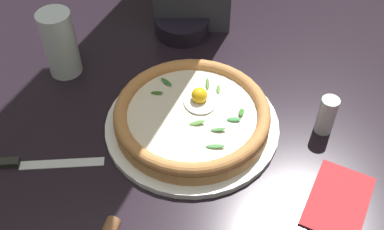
{
  "coord_description": "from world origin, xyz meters",
  "views": [
    {
      "loc": [
        0.55,
        -0.15,
        0.64
      ],
      "look_at": [
        -0.01,
        -0.02,
        0.03
      ],
      "focal_mm": 43.55,
      "sensor_mm": 36.0,
      "label": 1
    }
  ],
  "objects_px": {
    "drinking_glass": "(61,48)",
    "folded_napkin": "(339,200)",
    "pepper_shaker": "(327,115)",
    "side_bowl": "(182,25)",
    "table_knife": "(19,165)",
    "pizza": "(192,115)"
  },
  "relations": [
    {
      "from": "pepper_shaker",
      "to": "table_knife",
      "type": "bearing_deg",
      "value": -94.2
    },
    {
      "from": "pizza",
      "to": "drinking_glass",
      "type": "relative_size",
      "value": 2.02
    },
    {
      "from": "side_bowl",
      "to": "drinking_glass",
      "type": "distance_m",
      "value": 0.27
    },
    {
      "from": "folded_napkin",
      "to": "pepper_shaker",
      "type": "bearing_deg",
      "value": 165.43
    },
    {
      "from": "drinking_glass",
      "to": "pepper_shaker",
      "type": "distance_m",
      "value": 0.53
    },
    {
      "from": "pepper_shaker",
      "to": "folded_napkin",
      "type": "bearing_deg",
      "value": -14.57
    },
    {
      "from": "pizza",
      "to": "folded_napkin",
      "type": "bearing_deg",
      "value": 42.41
    },
    {
      "from": "pepper_shaker",
      "to": "side_bowl",
      "type": "bearing_deg",
      "value": -151.72
    },
    {
      "from": "pepper_shaker",
      "to": "drinking_glass",
      "type": "bearing_deg",
      "value": -121.4
    },
    {
      "from": "table_knife",
      "to": "drinking_glass",
      "type": "bearing_deg",
      "value": 158.97
    },
    {
      "from": "side_bowl",
      "to": "drinking_glass",
      "type": "xyz_separation_m",
      "value": [
        0.07,
        -0.26,
        0.04
      ]
    },
    {
      "from": "drinking_glass",
      "to": "pepper_shaker",
      "type": "bearing_deg",
      "value": 58.6
    },
    {
      "from": "drinking_glass",
      "to": "folded_napkin",
      "type": "xyz_separation_m",
      "value": [
        0.42,
        0.41,
        -0.05
      ]
    },
    {
      "from": "table_knife",
      "to": "drinking_glass",
      "type": "xyz_separation_m",
      "value": [
        -0.23,
        0.09,
        0.06
      ]
    },
    {
      "from": "drinking_glass",
      "to": "pepper_shaker",
      "type": "relative_size",
      "value": 1.82
    },
    {
      "from": "side_bowl",
      "to": "pepper_shaker",
      "type": "xyz_separation_m",
      "value": [
        0.35,
        0.19,
        0.02
      ]
    },
    {
      "from": "side_bowl",
      "to": "drinking_glass",
      "type": "relative_size",
      "value": 0.87
    },
    {
      "from": "drinking_glass",
      "to": "folded_napkin",
      "type": "distance_m",
      "value": 0.59
    },
    {
      "from": "side_bowl",
      "to": "table_knife",
      "type": "bearing_deg",
      "value": -48.82
    },
    {
      "from": "table_knife",
      "to": "folded_napkin",
      "type": "height_order",
      "value": "table_knife"
    },
    {
      "from": "folded_napkin",
      "to": "side_bowl",
      "type": "bearing_deg",
      "value": -163.4
    },
    {
      "from": "side_bowl",
      "to": "table_knife",
      "type": "distance_m",
      "value": 0.47
    }
  ]
}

